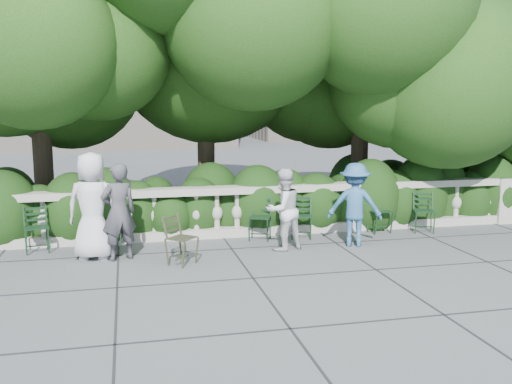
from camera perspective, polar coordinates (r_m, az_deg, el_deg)
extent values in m
plane|color=#4D5155|center=(9.74, 1.32, -6.71)|extent=(90.00, 90.00, 0.00)
cube|color=#9E998E|center=(11.42, -0.90, -3.91)|extent=(12.00, 0.32, 0.18)
cube|color=#9E998E|center=(11.26, -0.91, 0.26)|extent=(12.00, 0.36, 0.14)
cube|color=#9E998E|center=(13.73, 23.42, -0.73)|extent=(0.44, 0.44, 1.00)
cylinder|color=#3F3023|center=(12.67, -20.51, 2.80)|extent=(0.40, 0.40, 2.80)
ellipsoid|color=#15330E|center=(12.22, -21.38, 13.27)|extent=(5.28, 5.28, 3.96)
cylinder|color=#3F3023|center=(13.25, -5.02, 4.88)|extent=(0.40, 0.40, 3.40)
ellipsoid|color=#15330E|center=(12.83, -4.86, 17.01)|extent=(6.24, 6.24, 4.68)
cylinder|color=#3F3023|center=(13.53, 10.30, 4.00)|extent=(0.40, 0.40, 3.00)
ellipsoid|color=#15330E|center=(13.13, 11.41, 14.41)|extent=(5.52, 5.52, 4.14)
cylinder|color=#3F3023|center=(15.40, 19.88, 3.45)|extent=(0.40, 0.40, 2.60)
ellipsoid|color=#15330E|center=(15.02, 21.15, 11.28)|extent=(4.80, 4.80, 3.60)
imported|color=silver|center=(9.93, -16.02, -1.37)|extent=(1.01, 0.79, 1.82)
imported|color=#3E3E43|center=(9.79, -13.57, -1.94)|extent=(0.70, 0.57, 1.65)
imported|color=silver|center=(10.20, 2.74, -1.76)|extent=(0.87, 0.79, 1.47)
imported|color=#2C5986|center=(10.63, 9.86, -1.27)|extent=(1.14, 0.92, 1.54)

